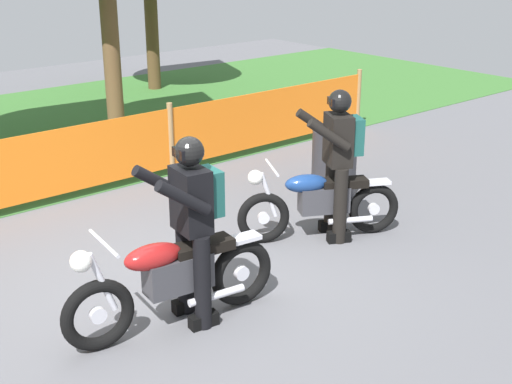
% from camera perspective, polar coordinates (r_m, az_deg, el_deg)
% --- Properties ---
extents(ground, '(24.00, 24.00, 0.02)m').
position_cam_1_polar(ground, '(6.94, -7.74, -7.73)').
color(ground, '#5B5B60').
extents(barrier_fence, '(11.72, 0.08, 1.05)m').
position_cam_1_polar(barrier_fence, '(8.99, -17.35, 1.99)').
color(barrier_fence, '#997547').
rests_on(barrier_fence, ground).
extents(motorcycle_lead, '(2.01, 0.62, 0.95)m').
position_cam_1_polar(motorcycle_lead, '(6.07, -6.89, -7.02)').
color(motorcycle_lead, black).
rests_on(motorcycle_lead, ground).
extents(motorcycle_trailing, '(1.71, 1.00, 0.89)m').
position_cam_1_polar(motorcycle_trailing, '(7.79, 5.17, -0.82)').
color(motorcycle_trailing, black).
rests_on(motorcycle_trailing, ground).
extents(rider_lead, '(0.72, 0.60, 1.69)m').
position_cam_1_polar(rider_lead, '(5.95, -5.21, -2.32)').
color(rider_lead, black).
rests_on(rider_lead, ground).
extents(rider_trailing, '(0.79, 0.70, 1.69)m').
position_cam_1_polar(rider_trailing, '(7.68, 6.75, 2.92)').
color(rider_trailing, black).
rests_on(rider_trailing, ground).
extents(spare_drum, '(0.58, 0.58, 0.88)m').
position_cam_1_polar(spare_drum, '(9.11, 6.41, 2.39)').
color(spare_drum, '#2D2D33').
rests_on(spare_drum, ground).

